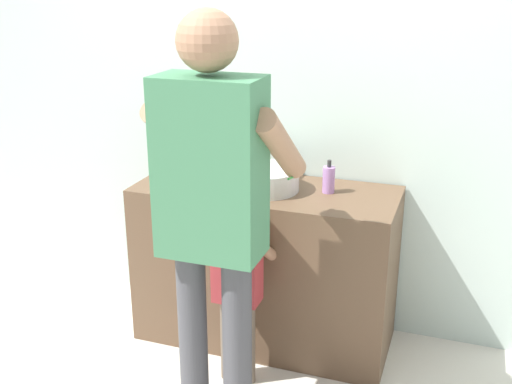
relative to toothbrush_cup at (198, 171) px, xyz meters
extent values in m
plane|color=silver|center=(0.37, -0.30, -0.90)|extent=(14.00, 14.00, 0.00)
cube|color=silver|center=(0.37, 0.32, 0.45)|extent=(4.40, 0.08, 2.70)
cube|color=brown|center=(0.37, 0.00, -0.48)|extent=(1.31, 0.54, 0.84)
cylinder|color=silver|center=(0.37, -0.02, 0.00)|extent=(0.34, 0.34, 0.11)
cylinder|color=#B1B1AD|center=(0.37, -0.02, 0.01)|extent=(0.28, 0.28, 0.09)
cylinder|color=#B7BABF|center=(0.37, 0.20, 0.04)|extent=(0.03, 0.03, 0.18)
cylinder|color=#B7BABF|center=(0.37, 0.14, 0.12)|extent=(0.02, 0.12, 0.02)
cylinder|color=#B7BABF|center=(0.30, 0.20, -0.03)|extent=(0.04, 0.04, 0.05)
cylinder|color=#B7BABF|center=(0.44, 0.20, -0.03)|extent=(0.04, 0.04, 0.05)
cylinder|color=#4C8EB2|center=(0.00, 0.00, -0.01)|extent=(0.07, 0.07, 0.09)
cylinder|color=yellow|center=(-0.01, -0.01, 0.05)|extent=(0.02, 0.02, 0.17)
cube|color=white|center=(-0.01, -0.01, 0.14)|extent=(0.01, 0.02, 0.02)
cylinder|color=green|center=(0.01, -0.01, 0.05)|extent=(0.02, 0.02, 0.17)
cube|color=white|center=(0.01, -0.01, 0.14)|extent=(0.01, 0.02, 0.02)
cylinder|color=#B27FC6|center=(0.67, 0.05, 0.01)|extent=(0.06, 0.06, 0.13)
cylinder|color=#2D2D2D|center=(0.67, 0.05, 0.09)|extent=(0.02, 0.02, 0.03)
cylinder|color=#6B5B4C|center=(0.31, -0.41, -0.68)|extent=(0.07, 0.07, 0.43)
cylinder|color=#6B5B4C|center=(0.42, -0.41, -0.68)|extent=(0.07, 0.07, 0.43)
cube|color=#B7383D|center=(0.37, -0.41, -0.28)|extent=(0.21, 0.12, 0.37)
sphere|color=#A87A5B|center=(0.37, -0.41, -0.03)|extent=(0.12, 0.12, 0.12)
cylinder|color=#A87A5B|center=(0.25, -0.31, -0.25)|extent=(0.05, 0.26, 0.20)
cylinder|color=#A87A5B|center=(0.48, -0.31, -0.25)|extent=(0.05, 0.26, 0.20)
cylinder|color=#47474C|center=(0.28, -0.71, -0.50)|extent=(0.12, 0.12, 0.81)
cylinder|color=#47474C|center=(0.48, -0.71, -0.50)|extent=(0.12, 0.12, 0.81)
cube|color=#427F56|center=(0.38, -0.71, 0.26)|extent=(0.40, 0.23, 0.70)
sphere|color=#A87A5B|center=(0.38, -0.71, 0.74)|extent=(0.23, 0.23, 0.23)
cylinder|color=#A87A5B|center=(0.16, -0.53, 0.32)|extent=(0.10, 0.49, 0.38)
cylinder|color=#A87A5B|center=(0.60, -0.53, 0.32)|extent=(0.10, 0.49, 0.38)
cylinder|color=green|center=(0.60, -0.34, 0.14)|extent=(0.01, 0.14, 0.03)
cube|color=white|center=(0.60, -0.27, 0.15)|extent=(0.01, 0.02, 0.02)
camera|label=1|loc=(1.29, -2.78, 0.96)|focal=43.56mm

